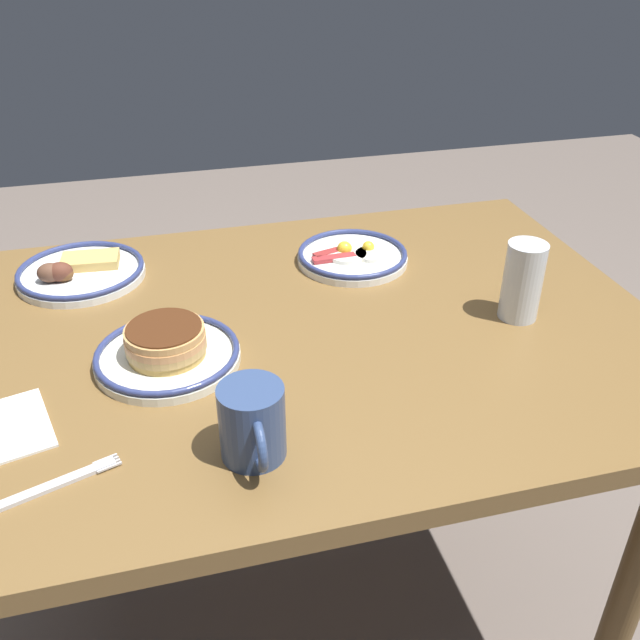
# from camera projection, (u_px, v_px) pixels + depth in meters

# --- Properties ---
(ground_plane) EXTENTS (6.00, 6.00, 0.00)m
(ground_plane) POSITION_uv_depth(u_px,v_px,m) (300.00, 611.00, 1.57)
(ground_plane) COLOR #6B5E56
(dining_table) EXTENTS (1.25, 0.87, 0.76)m
(dining_table) POSITION_uv_depth(u_px,v_px,m) (294.00, 375.00, 1.22)
(dining_table) COLOR brown
(dining_table) RESTS_ON ground_plane
(plate_near_main) EXTENTS (0.24, 0.24, 0.05)m
(plate_near_main) POSITION_uv_depth(u_px,v_px,m) (79.00, 271.00, 1.31)
(plate_near_main) COLOR white
(plate_near_main) RESTS_ON dining_table
(plate_center_pancakes) EXTENTS (0.22, 0.22, 0.04)m
(plate_center_pancakes) POSITION_uv_depth(u_px,v_px,m) (352.00, 256.00, 1.37)
(plate_center_pancakes) COLOR white
(plate_center_pancakes) RESTS_ON dining_table
(plate_far_companion) EXTENTS (0.23, 0.23, 0.06)m
(plate_far_companion) POSITION_uv_depth(u_px,v_px,m) (167.00, 350.00, 1.07)
(plate_far_companion) COLOR silver
(plate_far_companion) RESTS_ON dining_table
(coffee_mug) EXTENTS (0.09, 0.12, 0.10)m
(coffee_mug) POSITION_uv_depth(u_px,v_px,m) (253.00, 423.00, 0.88)
(coffee_mug) COLOR #334772
(coffee_mug) RESTS_ON dining_table
(drinking_glass) EXTENTS (0.07, 0.07, 0.14)m
(drinking_glass) POSITION_uv_depth(u_px,v_px,m) (522.00, 285.00, 1.17)
(drinking_glass) COLOR silver
(drinking_glass) RESTS_ON dining_table
(fork_near) EXTENTS (0.19, 0.08, 0.01)m
(fork_near) POSITION_uv_depth(u_px,v_px,m) (43.00, 489.00, 0.85)
(fork_near) COLOR silver
(fork_near) RESTS_ON dining_table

